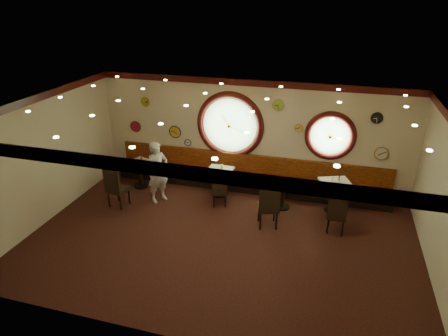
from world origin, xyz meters
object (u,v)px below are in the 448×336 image
condiment_a_pepper (141,161)px  condiment_c_pepper (284,182)px  chair_a (115,185)px  chair_d (337,211)px  condiment_a_bottle (141,160)px  condiment_b_pepper (221,168)px  condiment_b_bottle (222,167)px  table_a (140,171)px  chair_c (269,203)px  table_b (220,179)px  chair_b (219,188)px  condiment_c_bottle (289,180)px  waiter (158,172)px  table_c (283,192)px  condiment_b_salt (218,168)px  condiment_d_salt (332,179)px  condiment_c_salt (279,180)px  condiment_d_bottle (339,178)px  table_d (335,193)px  condiment_a_salt (138,161)px

condiment_a_pepper → condiment_c_pepper: condiment_a_pepper is taller
chair_a → condiment_a_pepper: 1.31m
chair_d → condiment_a_bottle: chair_d is taller
condiment_b_pepper → condiment_b_bottle: (0.02, 0.04, 0.02)m
table_a → chair_c: chair_c is taller
table_b → chair_b: 0.66m
condiment_c_bottle → waiter: size_ratio=0.08×
table_c → chair_b: chair_b is taller
table_c → chair_a: chair_a is taller
condiment_b_salt → condiment_b_pepper: bearing=-11.2°
chair_d → condiment_b_pepper: bearing=163.7°
condiment_d_salt → table_c: bearing=-167.5°
condiment_c_salt → condiment_b_salt: bearing=172.8°
condiment_b_salt → condiment_b_bottle: bearing=8.5°
table_a → condiment_c_salt: bearing=-0.9°
condiment_c_salt → table_b: bearing=173.7°
condiment_c_salt → condiment_b_bottle: size_ratio=0.56×
condiment_c_salt → condiment_b_bottle: 1.66m
condiment_c_pepper → condiment_d_bottle: 1.42m
table_c → condiment_b_pepper: size_ratio=6.69×
table_c → chair_b: size_ratio=1.31×
condiment_c_salt → table_d: bearing=7.1°
condiment_c_salt → condiment_a_bottle: bearing=178.7°
condiment_d_bottle → condiment_c_pepper: bearing=-165.0°
chair_c → condiment_c_salt: size_ratio=8.25×
chair_b → condiment_b_salt: (-0.24, 0.66, 0.29)m
chair_c → condiment_a_salt: chair_c is taller
chair_d → condiment_d_bottle: size_ratio=4.49×
chair_c → chair_b: bearing=137.0°
table_b → chair_a: bearing=-149.7°
condiment_d_salt → waiter: size_ratio=0.06×
chair_c → waiter: 3.22m
table_b → condiment_b_salt: bearing=149.2°
condiment_a_salt → condiment_c_pepper: condiment_a_salt is taller
table_b → chair_d: (3.24, -1.14, 0.11)m
condiment_a_pepper → condiment_a_bottle: condiment_a_bottle is taller
condiment_d_salt → condiment_c_pepper: condiment_d_salt is taller
condiment_c_pepper → waiter: 3.42m
condiment_b_pepper → condiment_c_pepper: 1.83m
chair_b → condiment_b_bottle: 0.76m
condiment_a_pepper → condiment_c_pepper: bearing=-1.6°
table_a → condiment_b_salt: size_ratio=9.12×
condiment_b_salt → condiment_c_bottle: (2.01, -0.17, -0.04)m
chair_b → condiment_c_pepper: size_ratio=5.67×
table_a → condiment_c_pepper: bearing=-1.9°
chair_b → condiment_c_pepper: 1.73m
condiment_a_pepper → table_b: bearing=3.6°
chair_d → condiment_c_salt: size_ratio=7.28×
chair_c → condiment_a_pepper: 4.16m
condiment_b_bottle → chair_b: bearing=-79.9°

